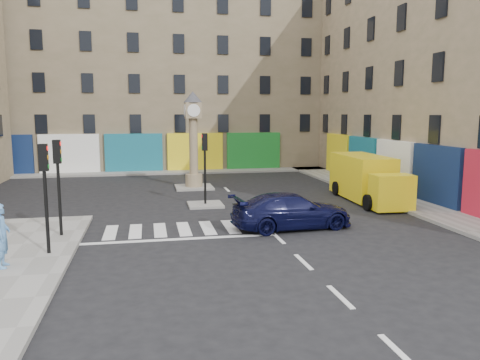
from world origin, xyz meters
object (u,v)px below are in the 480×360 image
object	(u,v)px
traffic_light_left_far	(58,172)
pedestrian_blue	(2,236)
traffic_light_left_near	(45,181)
yellow_van	(367,179)
traffic_light_island	(205,157)
clock_pillar	(193,134)
navy_sedan	(292,211)

from	to	relation	value
traffic_light_left_far	pedestrian_blue	size ratio (longest dim) A/B	1.85
traffic_light_left_far	pedestrian_blue	bearing A→B (deg)	-106.08
traffic_light_left_near	yellow_van	world-z (taller)	traffic_light_left_near
traffic_light_island	clock_pillar	xyz separation A→B (m)	(0.00, 6.00, 0.96)
traffic_light_left_far	yellow_van	bearing A→B (deg)	18.54
traffic_light_island	navy_sedan	size ratio (longest dim) A/B	0.72
traffic_light_island	pedestrian_blue	distance (m)	11.79
traffic_light_left_near	clock_pillar	world-z (taller)	clock_pillar
clock_pillar	navy_sedan	size ratio (longest dim) A/B	1.18
traffic_light_left_near	clock_pillar	bearing A→B (deg)	65.45
traffic_light_island	clock_pillar	world-z (taller)	clock_pillar
traffic_light_left_near	navy_sedan	distance (m)	9.76
navy_sedan	pedestrian_blue	distance (m)	10.97
traffic_light_left_near	traffic_light_island	xyz separation A→B (m)	(6.30, 7.80, -0.03)
traffic_light_left_far	traffic_light_island	bearing A→B (deg)	40.60
traffic_light_left_far	traffic_light_island	distance (m)	8.30
traffic_light_left_far	traffic_light_left_near	bearing A→B (deg)	-90.00
traffic_light_left_near	traffic_light_island	bearing A→B (deg)	51.07
traffic_light_left_near	yellow_van	xyz separation A→B (m)	(15.30, 7.53, -1.39)
traffic_light_left_far	clock_pillar	bearing A→B (deg)	61.06
traffic_light_left_near	traffic_light_left_far	size ratio (longest dim) A/B	1.00
traffic_light_left_far	traffic_light_island	size ratio (longest dim) A/B	1.00
clock_pillar	pedestrian_blue	bearing A→B (deg)	-116.02
traffic_light_island	yellow_van	xyz separation A→B (m)	(9.00, -0.27, -1.36)
navy_sedan	yellow_van	world-z (taller)	yellow_van
pedestrian_blue	yellow_van	bearing A→B (deg)	-66.91
traffic_light_left_near	clock_pillar	size ratio (longest dim) A/B	0.61
clock_pillar	yellow_van	xyz separation A→B (m)	(9.00, -6.26, -2.32)
clock_pillar	traffic_light_left_far	bearing A→B (deg)	-118.94
yellow_van	traffic_light_island	bearing A→B (deg)	-178.89
navy_sedan	yellow_van	size ratio (longest dim) A/B	0.75
yellow_van	pedestrian_blue	world-z (taller)	yellow_van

